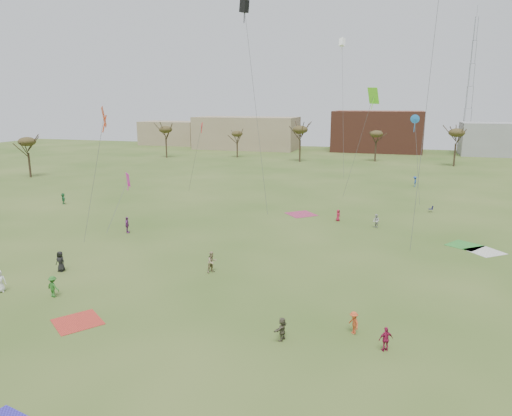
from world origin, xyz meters
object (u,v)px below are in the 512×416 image
(spectator_fore_a, at_px, (386,339))
(camp_chair_right, at_px, (431,210))
(flyer_near_center, at_px, (53,287))
(flyer_near_left, at_px, (0,281))
(radio_tower, at_px, (470,86))

(spectator_fore_a, xyz_separation_m, camp_chair_right, (4.62, 39.06, -0.51))
(flyer_near_center, distance_m, spectator_fore_a, 24.55)
(flyer_near_left, relative_size, flyer_near_center, 1.07)
(flyer_near_left, distance_m, radio_tower, 134.29)
(flyer_near_left, height_order, spectator_fore_a, flyer_near_left)
(flyer_near_left, distance_m, spectator_fore_a, 29.21)
(camp_chair_right, xyz_separation_m, radio_tower, (13.71, 85.43, 18.95))
(flyer_near_center, distance_m, camp_chair_right, 48.20)
(camp_chair_right, bearing_deg, radio_tower, 158.53)
(flyer_near_left, height_order, camp_chair_right, flyer_near_left)
(camp_chair_right, bearing_deg, spectator_fore_a, -19.10)
(spectator_fore_a, height_order, radio_tower, radio_tower)
(flyer_near_left, bearing_deg, camp_chair_right, 2.87)
(flyer_near_center, relative_size, radio_tower, 0.04)
(flyer_near_center, bearing_deg, camp_chair_right, -118.37)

